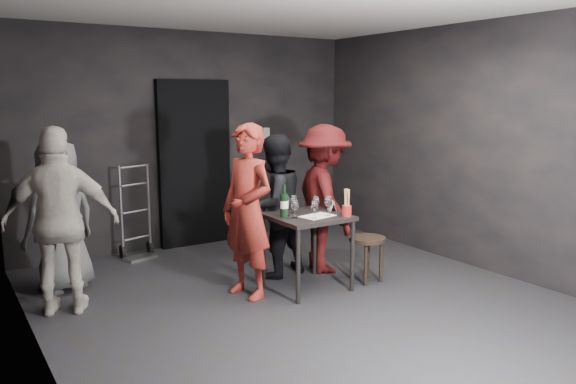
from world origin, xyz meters
TOP-DOWN VIEW (x-y plane):
  - floor at (0.00, 0.00)m, footprint 4.50×5.00m
  - ceiling at (0.00, 0.00)m, footprint 4.50×5.00m
  - wall_back at (0.00, 2.50)m, footprint 4.50×0.04m
  - wall_front at (0.00, -2.50)m, footprint 4.50×0.04m
  - wall_left at (-2.25, 0.00)m, footprint 0.04×5.00m
  - wall_right at (2.25, 0.00)m, footprint 0.04×5.00m
  - doorway at (0.00, 2.44)m, footprint 0.95×0.10m
  - wallbox_upper at (0.85, 2.45)m, footprint 0.12×0.06m
  - wallbox_lower at (1.05, 2.45)m, footprint 0.10×0.06m
  - hand_truck at (-0.84, 2.24)m, footprint 0.37×0.32m
  - tasting_table at (0.25, 0.27)m, footprint 0.72×0.72m
  - stool at (0.88, 0.10)m, footprint 0.38×0.38m
  - server_red at (-0.35, 0.40)m, footprint 0.59×0.75m
  - woman_black at (0.18, 0.79)m, footprint 0.80×0.54m
  - man_maroon at (0.73, 0.64)m, footprint 0.75×1.20m
  - bystander_cream at (-1.92, 0.89)m, footprint 1.18×0.86m
  - bystander_grey at (-1.81, 1.52)m, footprint 0.81×0.62m
  - tasting_mat at (0.29, 0.16)m, footprint 0.36×0.27m
  - wine_glass_a at (0.05, 0.20)m, footprint 0.09×0.09m
  - wine_glass_b at (0.05, 0.35)m, footprint 0.10×0.10m
  - wine_glass_c at (0.17, 0.40)m, footprint 0.08×0.08m
  - wine_glass_d at (0.20, 0.08)m, footprint 0.09×0.09m
  - wine_glass_e at (0.39, 0.11)m, footprint 0.09×0.09m
  - wine_glass_f at (0.36, 0.28)m, footprint 0.07×0.07m
  - wine_bottle at (-0.01, 0.29)m, footprint 0.08×0.08m
  - breadstick_cup at (0.53, 0.01)m, footprint 0.09×0.09m
  - reserved_card at (0.56, 0.30)m, footprint 0.13×0.16m

SIDE VIEW (x-z plane):
  - floor at x=0.00m, z-range -0.01..0.01m
  - hand_truck at x=-0.84m, z-range -0.35..0.76m
  - stool at x=0.88m, z-range 0.15..0.62m
  - tasting_table at x=0.25m, z-range 0.28..1.03m
  - bystander_grey at x=-1.81m, z-range 0.00..1.48m
  - tasting_mat at x=0.29m, z-range 0.75..0.75m
  - woman_black at x=0.18m, z-range 0.00..1.52m
  - reserved_card at x=0.56m, z-range 0.75..0.86m
  - wine_glass_f at x=0.36m, z-range 0.75..0.93m
  - wine_glass_d at x=0.20m, z-range 0.75..0.94m
  - wine_glass_c at x=0.17m, z-range 0.75..0.94m
  - wine_glass_a at x=0.05m, z-range 0.75..0.94m
  - wine_glass_b at x=0.05m, z-range 0.75..0.96m
  - wine_glass_e at x=0.39m, z-range 0.75..0.96m
  - man_maroon at x=0.73m, z-range 0.00..1.72m
  - wine_bottle at x=-0.01m, z-range 0.71..1.03m
  - breadstick_cup at x=0.53m, z-range 0.74..1.02m
  - bystander_cream at x=-1.92m, z-range 0.00..1.83m
  - server_red at x=-0.35m, z-range 0.00..1.83m
  - doorway at x=0.00m, z-range 0.00..2.10m
  - wall_back at x=0.00m, z-range 0.00..2.70m
  - wall_front at x=0.00m, z-range 0.00..2.70m
  - wall_left at x=-2.25m, z-range 0.00..2.70m
  - wall_right at x=2.25m, z-range 0.00..2.70m
  - wallbox_lower at x=1.05m, z-range 1.33..1.47m
  - wallbox_upper at x=0.85m, z-range 1.39..1.51m
  - ceiling at x=0.00m, z-range 2.69..2.71m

